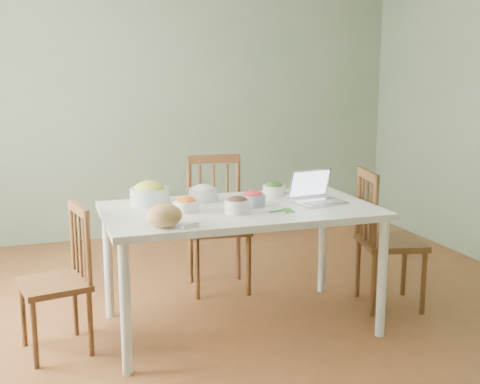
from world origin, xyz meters
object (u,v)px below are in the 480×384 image
object	(u,v)px
chair_left	(54,281)
dining_table	(240,268)
laptop	(321,188)
bowl_squash	(150,193)
chair_far	(218,225)
bread_boule	(164,215)
chair_right	(391,239)

from	to	relation	value
chair_left	dining_table	bearing A→B (deg)	78.53
laptop	bowl_squash	bearing A→B (deg)	154.14
chair_far	bowl_squash	bearing A→B (deg)	-136.65
bowl_squash	laptop	distance (m)	1.12
bowl_squash	laptop	world-z (taller)	laptop
bread_boule	chair_left	bearing A→B (deg)	150.80
dining_table	bread_boule	world-z (taller)	bread_boule
chair_left	laptop	world-z (taller)	laptop
dining_table	laptop	bearing A→B (deg)	-6.48
dining_table	laptop	xyz separation A→B (m)	(0.54, -0.06, 0.51)
dining_table	bowl_squash	distance (m)	0.77
chair_right	laptop	xyz separation A→B (m)	(-0.60, -0.08, 0.42)
bread_boule	bowl_squash	distance (m)	0.61
chair_far	dining_table	bearing A→B (deg)	-89.00
dining_table	chair_right	bearing A→B (deg)	0.84
chair_right	bread_boule	bearing A→B (deg)	114.80
bowl_squash	laptop	size ratio (longest dim) A/B	0.83
dining_table	bread_boule	distance (m)	0.81
dining_table	chair_left	bearing A→B (deg)	-179.85
chair_left	laptop	bearing A→B (deg)	76.42
chair_left	chair_right	xyz separation A→B (m)	(2.31, 0.02, 0.05)
dining_table	chair_left	distance (m)	1.17
chair_far	bread_boule	world-z (taller)	chair_far
chair_left	laptop	size ratio (longest dim) A/B	2.86
bowl_squash	laptop	bearing A→B (deg)	-17.17
chair_far	chair_left	bearing A→B (deg)	-143.28
laptop	dining_table	bearing A→B (deg)	164.83
bowl_squash	laptop	xyz separation A→B (m)	(1.07, -0.33, 0.03)
bread_boule	laptop	world-z (taller)	laptop
chair_far	chair_left	distance (m)	1.43
dining_table	laptop	distance (m)	0.75
dining_table	chair_far	bearing A→B (deg)	84.89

